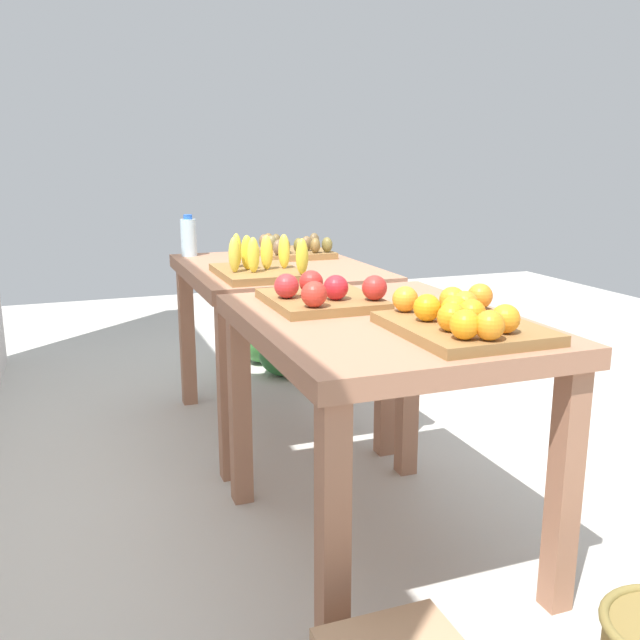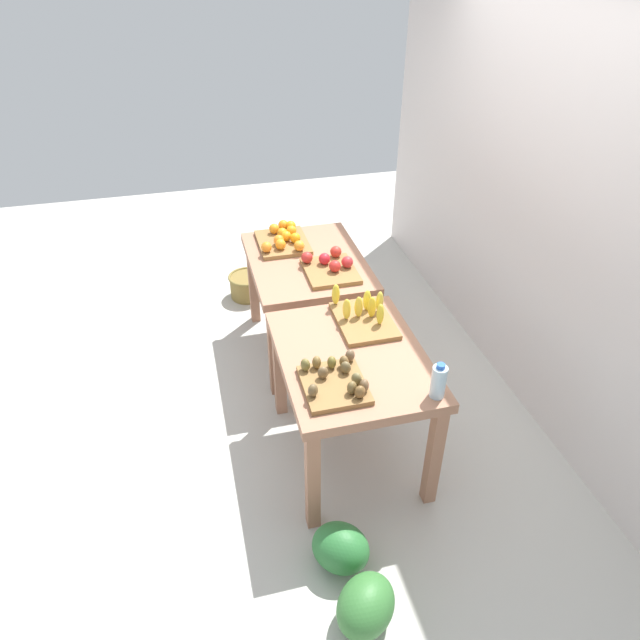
% 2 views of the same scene
% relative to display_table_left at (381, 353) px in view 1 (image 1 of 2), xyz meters
% --- Properties ---
extents(ground_plane, '(8.00, 8.00, 0.00)m').
position_rel_display_table_left_xyz_m(ground_plane, '(0.56, 0.00, -0.66)').
color(ground_plane, '#BBB8AF').
extents(display_table_left, '(1.04, 0.80, 0.77)m').
position_rel_display_table_left_xyz_m(display_table_left, '(0.00, 0.00, 0.00)').
color(display_table_left, '#A26E53').
rests_on(display_table_left, ground_plane).
extents(display_table_right, '(1.04, 0.80, 0.77)m').
position_rel_display_table_left_xyz_m(display_table_right, '(1.12, 0.00, 0.00)').
color(display_table_right, '#A26E53').
rests_on(display_table_right, ground_plane).
extents(orange_bin, '(0.46, 0.38, 0.11)m').
position_rel_display_table_left_xyz_m(orange_bin, '(-0.26, -0.11, 0.16)').
color(orange_bin, olive).
rests_on(orange_bin, display_table_left).
extents(apple_bin, '(0.41, 0.35, 0.11)m').
position_rel_display_table_left_xyz_m(apple_bin, '(0.21, 0.12, 0.15)').
color(apple_bin, olive).
rests_on(apple_bin, display_table_left).
extents(banana_crate, '(0.44, 0.32, 0.17)m').
position_rel_display_table_left_xyz_m(banana_crate, '(0.83, 0.16, 0.16)').
color(banana_crate, olive).
rests_on(banana_crate, display_table_right).
extents(kiwi_bin, '(0.37, 0.33, 0.10)m').
position_rel_display_table_left_xyz_m(kiwi_bin, '(1.35, -0.16, 0.15)').
color(kiwi_bin, olive).
rests_on(kiwi_bin, display_table_right).
extents(water_bottle, '(0.08, 0.08, 0.20)m').
position_rel_display_table_left_xyz_m(water_bottle, '(1.55, 0.32, 0.21)').
color(water_bottle, silver).
rests_on(water_bottle, display_table_right).
extents(watermelon_pile, '(0.72, 0.44, 0.26)m').
position_rel_display_table_left_xyz_m(watermelon_pile, '(2.02, -0.24, -0.53)').
color(watermelon_pile, '#357334').
rests_on(watermelon_pile, ground_plane).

